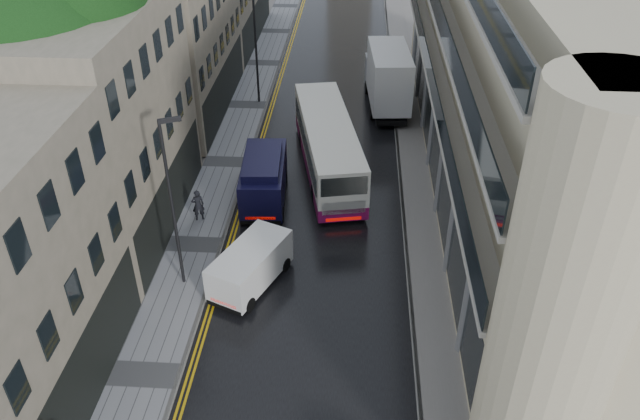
# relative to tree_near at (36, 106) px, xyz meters

# --- Properties ---
(road) EXTENTS (9.00, 85.00, 0.02)m
(road) POSITION_rel_tree_near_xyz_m (12.50, 7.50, -6.94)
(road) COLOR black
(road) RESTS_ON ground
(left_sidewalk) EXTENTS (2.70, 85.00, 0.12)m
(left_sidewalk) POSITION_rel_tree_near_xyz_m (6.65, 7.50, -6.89)
(left_sidewalk) COLOR gray
(left_sidewalk) RESTS_ON ground
(right_sidewalk) EXTENTS (1.80, 85.00, 0.12)m
(right_sidewalk) POSITION_rel_tree_near_xyz_m (17.90, 7.50, -6.89)
(right_sidewalk) COLOR slate
(right_sidewalk) RESTS_ON ground
(old_shop_row) EXTENTS (4.50, 56.00, 12.00)m
(old_shop_row) POSITION_rel_tree_near_xyz_m (3.05, 10.00, -0.95)
(old_shop_row) COLOR gray
(old_shop_row) RESTS_ON ground
(modern_block) EXTENTS (8.00, 40.00, 14.00)m
(modern_block) POSITION_rel_tree_near_xyz_m (22.80, 6.00, 0.05)
(modern_block) COLOR #C6BA93
(modern_block) RESTS_ON ground
(tree_near) EXTENTS (10.56, 10.56, 13.89)m
(tree_near) POSITION_rel_tree_near_xyz_m (0.00, 0.00, 0.00)
(tree_near) COLOR black
(tree_near) RESTS_ON ground
(tree_far) EXTENTS (9.24, 9.24, 12.46)m
(tree_far) POSITION_rel_tree_near_xyz_m (0.30, 13.00, -0.72)
(tree_far) COLOR black
(tree_far) RESTS_ON ground
(cream_bus) EXTENTS (4.79, 11.88, 3.16)m
(cream_bus) POSITION_rel_tree_near_xyz_m (12.24, 3.60, -5.35)
(cream_bus) COLOR white
(cream_bus) RESTS_ON road
(white_lorry) EXTENTS (3.15, 8.58, 4.42)m
(white_lorry) POSITION_rel_tree_near_xyz_m (15.44, 14.20, -4.72)
(white_lorry) COLOR silver
(white_lorry) RESTS_ON road
(white_van) EXTENTS (3.50, 4.79, 1.99)m
(white_van) POSITION_rel_tree_near_xyz_m (8.48, -4.50, -5.93)
(white_van) COLOR white
(white_van) RESTS_ON road
(navy_van) EXTENTS (2.53, 5.65, 2.82)m
(navy_van) POSITION_rel_tree_near_xyz_m (8.62, 1.70, -5.52)
(navy_van) COLOR black
(navy_van) RESTS_ON road
(pedestrian) EXTENTS (0.75, 0.64, 1.75)m
(pedestrian) POSITION_rel_tree_near_xyz_m (6.41, 1.36, -5.95)
(pedestrian) COLOR black
(pedestrian) RESTS_ON left_sidewalk
(lamp_post_near) EXTENTS (0.91, 0.55, 8.06)m
(lamp_post_near) POSITION_rel_tree_near_xyz_m (6.80, -3.60, -2.79)
(lamp_post_near) COLOR black
(lamp_post_near) RESTS_ON left_sidewalk
(lamp_post_far) EXTENTS (1.01, 0.53, 8.81)m
(lamp_post_far) POSITION_rel_tree_near_xyz_m (7.35, 16.43, -2.42)
(lamp_post_far) COLOR black
(lamp_post_far) RESTS_ON left_sidewalk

